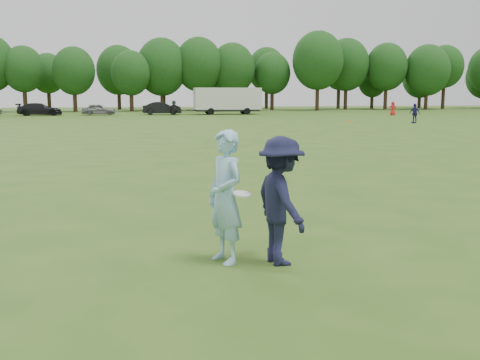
{
  "coord_description": "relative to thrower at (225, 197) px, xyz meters",
  "views": [
    {
      "loc": [
        -1.89,
        -8.49,
        2.5
      ],
      "look_at": [
        -0.15,
        0.44,
        1.1
      ],
      "focal_mm": 42.0,
      "sensor_mm": 36.0,
      "label": 1
    }
  ],
  "objects": [
    {
      "name": "cargo_trailer",
      "position": [
        10.29,
        59.6,
        0.78
      ],
      "size": [
        9.0,
        2.75,
        3.2
      ],
      "color": "silver",
      "rests_on": "ground"
    },
    {
      "name": "player_far_d",
      "position": [
        3.75,
        58.46,
        -0.14
      ],
      "size": [
        1.6,
        0.53,
        1.71
      ],
      "primitive_type": "imported",
      "rotation": [
        0.0,
        0.0,
        0.02
      ],
      "color": "#2A2A2A",
      "rests_on": "ground"
    },
    {
      "name": "ground",
      "position": [
        0.54,
        0.45,
        -0.99
      ],
      "size": [
        200.0,
        200.0,
        0.0
      ],
      "primitive_type": "plane",
      "color": "#305417",
      "rests_on": "ground"
    },
    {
      "name": "treeline",
      "position": [
        3.35,
        77.35,
        5.27
      ],
      "size": [
        130.35,
        18.39,
        11.74
      ],
      "color": "#332114",
      "rests_on": "ground"
    },
    {
      "name": "car_e",
      "position": [
        -4.92,
        59.79,
        -0.33
      ],
      "size": [
        3.96,
        1.78,
        1.32
      ],
      "primitive_type": "imported",
      "rotation": [
        0.0,
        0.0,
        1.63
      ],
      "color": "slate",
      "rests_on": "ground"
    },
    {
      "name": "disc_in_play",
      "position": [
        0.21,
        -0.19,
        0.07
      ],
      "size": [
        0.28,
        0.27,
        0.08
      ],
      "color": "white",
      "rests_on": "ground"
    },
    {
      "name": "field_cone",
      "position": [
        17.66,
        38.9,
        -0.84
      ],
      "size": [
        0.28,
        0.28,
        0.3
      ],
      "primitive_type": "cone",
      "color": "orange",
      "rests_on": "ground"
    },
    {
      "name": "defender",
      "position": [
        0.79,
        -0.22,
        -0.04
      ],
      "size": [
        0.91,
        1.33,
        1.9
      ],
      "primitive_type": "imported",
      "rotation": [
        0.0,
        0.0,
        1.75
      ],
      "color": "#171934",
      "rests_on": "ground"
    },
    {
      "name": "player_far_c",
      "position": [
        28.64,
        52.9,
        -0.19
      ],
      "size": [
        0.89,
        0.7,
        1.6
      ],
      "primitive_type": "imported",
      "rotation": [
        0.0,
        0.0,
        2.88
      ],
      "color": "red",
      "rests_on": "ground"
    },
    {
      "name": "player_far_b",
      "position": [
        22.44,
        36.23,
        -0.15
      ],
      "size": [
        0.8,
        1.06,
        1.68
      ],
      "primitive_type": "imported",
      "rotation": [
        0.0,
        0.0,
        -1.11
      ],
      "color": "navy",
      "rests_on": "ground"
    },
    {
      "name": "thrower",
      "position": [
        0.0,
        0.0,
        0.0
      ],
      "size": [
        0.72,
        0.85,
        1.98
      ],
      "primitive_type": "imported",
      "rotation": [
        0.0,
        0.0,
        -1.18
      ],
      "color": "#94C8E5",
      "rests_on": "ground"
    },
    {
      "name": "car_d",
      "position": [
        -11.49,
        59.84,
        -0.28
      ],
      "size": [
        4.95,
        2.06,
        1.43
      ],
      "primitive_type": "imported",
      "rotation": [
        0.0,
        0.0,
        1.56
      ],
      "color": "black",
      "rests_on": "ground"
    },
    {
      "name": "car_f",
      "position": [
        2.4,
        59.8,
        -0.23
      ],
      "size": [
        4.61,
        1.63,
        1.52
      ],
      "primitive_type": "imported",
      "rotation": [
        0.0,
        0.0,
        1.57
      ],
      "color": "black",
      "rests_on": "ground"
    }
  ]
}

